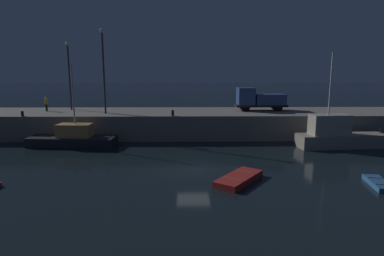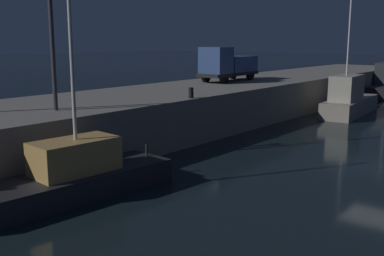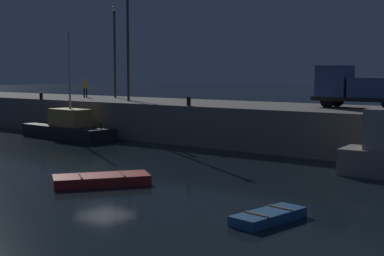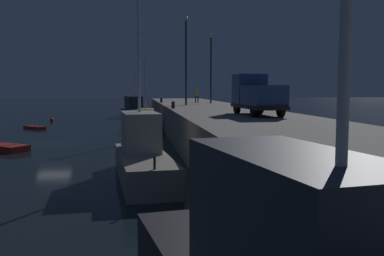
% 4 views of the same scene
% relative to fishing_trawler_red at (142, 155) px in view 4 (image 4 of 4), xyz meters
% --- Properties ---
extents(ground_plane, '(320.00, 320.00, 0.00)m').
position_rel_fishing_trawler_red_xyz_m(ground_plane, '(-14.00, -6.67, -1.17)').
color(ground_plane, black).
extents(pier_quay, '(75.56, 8.15, 2.65)m').
position_rel_fishing_trawler_red_xyz_m(pier_quay, '(-14.00, 6.62, 0.16)').
color(pier_quay, gray).
rests_on(pier_quay, ground).
extents(fishing_trawler_red, '(8.68, 2.98, 8.92)m').
position_rel_fishing_trawler_red_xyz_m(fishing_trawler_red, '(0.00, 0.00, 0.00)').
color(fishing_trawler_red, gray).
rests_on(fishing_trawler_red, ground).
extents(fishing_boat_blue, '(9.53, 4.35, 8.32)m').
position_rel_fishing_trawler_red_xyz_m(fishing_boat_blue, '(-45.38, -0.37, 0.01)').
color(fishing_boat_blue, '#195193').
rests_on(fishing_boat_blue, ground).
extents(fishing_boat_orange, '(8.54, 3.05, 7.85)m').
position_rel_fishing_trawler_red_xyz_m(fishing_boat_orange, '(-25.59, 0.85, -0.40)').
color(fishing_boat_orange, '#232328').
rests_on(fishing_boat_orange, ground).
extents(dinghy_orange_near, '(3.74, 4.28, 0.45)m').
position_rel_fishing_trawler_red_xyz_m(dinghy_orange_near, '(-11.00, -9.71, -0.96)').
color(dinghy_orange_near, '#B22823').
rests_on(dinghy_orange_near, ground).
extents(rowboat_white_mid, '(2.64, 2.67, 0.32)m').
position_rel_fishing_trawler_red_xyz_m(rowboat_white_mid, '(-27.62, -11.06, -1.03)').
color(rowboat_white_mid, '#B22823').
rests_on(rowboat_white_mid, ground).
extents(mooring_buoy_near, '(0.47, 0.47, 0.47)m').
position_rel_fishing_trawler_red_xyz_m(mooring_buoy_near, '(-37.83, -11.13, -0.93)').
color(mooring_buoy_near, red).
rests_on(mooring_buoy_near, ground).
extents(lamp_post_west, '(0.44, 0.44, 7.85)m').
position_rel_fishing_trawler_red_xyz_m(lamp_post_west, '(-28.19, 8.36, 6.08)').
color(lamp_post_west, '#38383D').
rests_on(lamp_post_west, pier_quay).
extents(lamp_post_east, '(0.44, 0.44, 8.93)m').
position_rel_fishing_trawler_red_xyz_m(lamp_post_east, '(-23.31, 4.92, 6.64)').
color(lamp_post_east, '#38383D').
rests_on(lamp_post_east, pier_quay).
extents(utility_truck, '(6.01, 2.17, 2.65)m').
position_rel_fishing_trawler_red_xyz_m(utility_truck, '(-6.09, 7.40, 2.77)').
color(utility_truck, black).
rests_on(utility_truck, pier_quay).
extents(dockworker, '(0.33, 0.44, 1.66)m').
position_rel_fishing_trawler_red_xyz_m(dockworker, '(-30.58, 7.08, 2.43)').
color(dockworker, black).
rests_on(dockworker, pier_quay).
extents(bollard_west, '(0.28, 0.28, 0.53)m').
position_rel_fishing_trawler_red_xyz_m(bollard_west, '(-31.29, 2.88, 1.75)').
color(bollard_west, black).
rests_on(bollard_west, pier_quay).
extents(bollard_central, '(0.28, 0.28, 0.59)m').
position_rel_fishing_trawler_red_xyz_m(bollard_central, '(-15.93, 2.93, 1.78)').
color(bollard_central, black).
rests_on(bollard_central, pier_quay).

